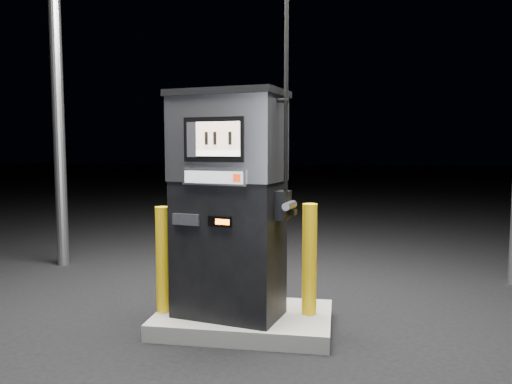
# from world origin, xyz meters

# --- Properties ---
(ground) EXTENTS (80.00, 80.00, 0.00)m
(ground) POSITION_xyz_m (0.00, 0.00, 0.00)
(ground) COLOR black
(ground) RESTS_ON ground
(pump_island) EXTENTS (1.60, 1.00, 0.15)m
(pump_island) POSITION_xyz_m (0.00, 0.00, 0.07)
(pump_island) COLOR slate
(pump_island) RESTS_ON ground
(fuel_dispenser) EXTENTS (1.16, 0.79, 4.19)m
(fuel_dispenser) POSITION_xyz_m (-0.12, -0.10, 1.19)
(fuel_dispenser) COLOR black
(fuel_dispenser) RESTS_ON pump_island
(bollard_left) EXTENTS (0.15, 0.15, 0.98)m
(bollard_left) POSITION_xyz_m (-0.74, -0.10, 0.64)
(bollard_left) COLOR yellow
(bollard_left) RESTS_ON pump_island
(bollard_right) EXTENTS (0.15, 0.15, 1.02)m
(bollard_right) POSITION_xyz_m (0.60, 0.05, 0.66)
(bollard_right) COLOR yellow
(bollard_right) RESTS_ON pump_island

